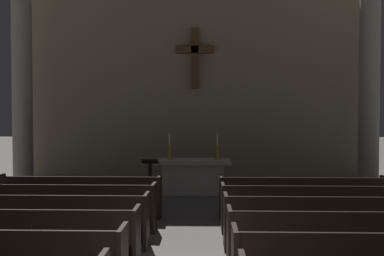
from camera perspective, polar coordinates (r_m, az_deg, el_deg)
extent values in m
cube|color=black|center=(7.08, -22.62, -13.85)|extent=(3.58, 0.40, 0.05)
cube|color=black|center=(6.82, -23.45, -12.10)|extent=(3.58, 0.05, 0.50)
cube|color=black|center=(7.30, -22.00, -15.20)|extent=(3.58, 0.04, 0.40)
cube|color=black|center=(6.54, -7.49, -14.60)|extent=(0.06, 0.50, 0.95)
cube|color=black|center=(8.05, -19.40, -11.92)|extent=(3.58, 0.40, 0.05)
cube|color=black|center=(7.78, -20.03, -10.32)|extent=(3.58, 0.05, 0.50)
cube|color=black|center=(8.26, -18.93, -13.16)|extent=(3.58, 0.04, 0.40)
cube|color=black|center=(7.57, -6.17, -12.31)|extent=(0.06, 0.50, 0.95)
cube|color=black|center=(9.03, -16.91, -10.38)|extent=(3.58, 0.40, 0.05)
cube|color=black|center=(8.77, -17.40, -8.92)|extent=(3.58, 0.05, 0.50)
cube|color=black|center=(9.25, -16.54, -11.52)|extent=(3.58, 0.04, 0.40)
cube|color=black|center=(8.61, -5.18, -10.58)|extent=(0.06, 0.50, 0.95)
cube|color=black|center=(10.04, -14.93, -9.13)|extent=(3.58, 0.40, 0.05)
cube|color=black|center=(9.78, -15.33, -7.79)|extent=(3.58, 0.05, 0.50)
cube|color=black|center=(10.25, -14.63, -10.18)|extent=(3.58, 0.04, 0.40)
cube|color=black|center=(9.66, -4.41, -9.21)|extent=(0.06, 0.50, 0.95)
cube|color=black|center=(10.67, -24.49, -8.31)|extent=(0.06, 0.50, 0.95)
cube|color=black|center=(6.86, 20.93, -14.35)|extent=(3.58, 0.40, 0.05)
cube|color=black|center=(6.58, 21.62, -12.57)|extent=(3.58, 0.05, 0.50)
cube|color=black|center=(7.09, 20.41, -15.72)|extent=(3.58, 0.04, 0.40)
cube|color=black|center=(6.47, 5.06, -14.76)|extent=(0.06, 0.50, 0.95)
cube|color=black|center=(7.85, 18.27, -12.26)|extent=(3.58, 0.40, 0.05)
cube|color=black|center=(7.58, 18.78, -10.64)|extent=(3.58, 0.05, 0.50)
cube|color=black|center=(8.07, 17.87, -13.51)|extent=(3.58, 0.04, 0.40)
cube|color=black|center=(7.51, 4.55, -12.42)|extent=(0.06, 0.50, 0.95)
cube|color=black|center=(8.86, 16.24, -10.62)|extent=(3.58, 0.40, 0.05)
cube|color=black|center=(8.59, 16.64, -9.14)|extent=(3.58, 0.05, 0.50)
cube|color=black|center=(9.08, 15.93, -11.77)|extent=(3.58, 0.04, 0.40)
cube|color=black|center=(8.56, 4.18, -10.65)|extent=(0.06, 0.50, 0.95)
cube|color=black|center=(9.88, 14.64, -9.31)|extent=(3.58, 0.40, 0.05)
cube|color=black|center=(9.62, 14.96, -7.95)|extent=(3.58, 0.05, 0.50)
cube|color=black|center=(10.10, 14.40, -10.37)|extent=(3.58, 0.04, 0.40)
cube|color=black|center=(9.61, 3.89, -9.26)|extent=(0.06, 0.50, 0.95)
cube|color=#9E998E|center=(14.24, -21.76, -7.29)|extent=(0.84, 0.84, 0.20)
cylinder|color=#9E998E|center=(14.11, -21.92, 5.94)|extent=(0.60, 0.60, 6.74)
cube|color=#9E998E|center=(14.01, 22.62, -7.45)|extent=(0.84, 0.84, 0.20)
cylinder|color=#9E998E|center=(13.87, 22.79, 6.01)|extent=(0.60, 0.60, 6.74)
cube|color=#BCB7AD|center=(12.48, 0.17, -6.85)|extent=(1.76, 0.72, 0.88)
cube|color=#BCB7AD|center=(12.42, 0.17, -4.57)|extent=(2.20, 0.90, 0.12)
cube|color=silver|center=(12.41, 0.17, -4.27)|extent=(2.09, 0.86, 0.01)
cylinder|color=#B79338|center=(12.45, -3.06, -4.18)|extent=(0.16, 0.16, 0.02)
cylinder|color=#B79338|center=(12.43, -3.06, -3.27)|extent=(0.07, 0.07, 0.42)
cylinder|color=silver|center=(12.40, -3.07, -1.50)|extent=(0.04, 0.04, 0.35)
cylinder|color=#B79338|center=(12.41, 3.41, -4.20)|extent=(0.16, 0.16, 0.02)
cylinder|color=#B79338|center=(12.39, 3.41, -3.28)|extent=(0.07, 0.07, 0.42)
cylinder|color=silver|center=(12.36, 3.42, -1.51)|extent=(0.04, 0.04, 0.35)
cube|color=gray|center=(14.75, 0.40, 7.71)|extent=(11.55, 0.25, 7.67)
cube|color=brown|center=(14.55, 0.38, 9.32)|extent=(0.24, 0.24, 2.03)
cube|color=brown|center=(14.59, 0.38, 10.50)|extent=(1.30, 0.24, 0.24)
cylinder|color=black|center=(11.46, -5.67, -9.78)|extent=(0.36, 0.36, 0.04)
cylinder|color=black|center=(11.37, -5.67, -7.28)|extent=(0.10, 0.10, 1.05)
cube|color=black|center=(11.30, -5.68, -4.50)|extent=(0.44, 0.31, 0.15)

